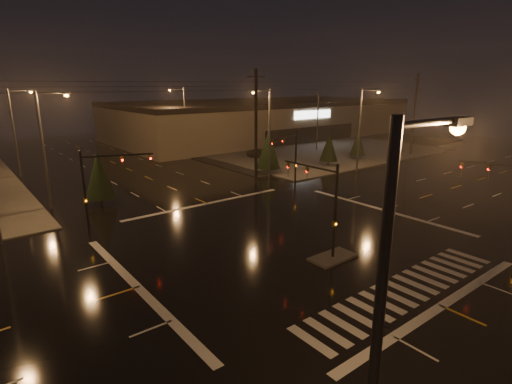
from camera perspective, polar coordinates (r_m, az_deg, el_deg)
ground at (r=28.19m, az=4.75°, el=-6.77°), size 140.00×140.00×0.00m
sidewalk_ne at (r=69.36m, az=6.22°, el=6.44°), size 36.00×36.00×0.12m
median_island at (r=25.62m, az=10.90°, el=-9.16°), size 3.00×1.60×0.15m
crosswalk at (r=23.07m, az=20.47°, el=-12.98°), size 15.00×2.60×0.01m
stop_bar_near at (r=22.26m, az=24.96°, el=-14.55°), size 16.00×0.50×0.01m
stop_bar_far at (r=36.55m, az=-7.01°, el=-1.64°), size 16.00×0.50×0.01m
parking_lot at (r=71.58m, az=10.24°, el=6.54°), size 50.00×24.00×0.08m
retail_building at (r=84.12m, az=1.08°, el=10.65°), size 60.20×28.30×7.20m
signal_mast_median at (r=24.94m, az=9.72°, el=-0.78°), size 0.25×4.59×6.00m
signal_mast_ne at (r=40.61m, az=5.05°, el=5.60°), size 4.84×1.86×6.00m
signal_mast_nw at (r=31.14m, az=-21.50°, el=1.64°), size 4.84×1.86×6.00m
signal_mast_se at (r=30.39m, az=32.62°, el=-0.20°), size 1.55×3.87×6.00m
streetlight_0 at (r=9.15m, az=18.27°, el=-16.71°), size 2.77×0.32×10.00m
streetlight_1 at (r=37.99m, az=-27.75°, el=6.33°), size 2.77×0.32×10.00m
streetlight_2 at (r=53.72m, az=-31.05°, el=8.02°), size 2.77×0.32×10.00m
streetlight_3 at (r=45.81m, az=1.61°, el=9.28°), size 2.77×0.32×10.00m
streetlight_4 at (r=62.46m, az=-10.37°, el=10.63°), size 2.77×0.32×10.00m
streetlight_6 at (r=50.29m, az=14.90°, el=9.32°), size 0.32×2.77×10.00m
utility_pole_1 at (r=42.24m, az=-0.01°, el=9.23°), size 2.20×0.32×12.00m
utility_pole_2 at (r=65.09m, az=21.65°, el=10.29°), size 2.20×0.32×12.00m
conifer_0 at (r=47.95m, az=1.77°, el=6.08°), size 2.85×2.85×5.16m
conifer_1 at (r=53.45m, az=10.37°, el=6.36°), size 2.35×2.35×4.37m
conifer_2 at (r=59.07m, az=14.36°, el=6.80°), size 2.14×2.14×4.05m
conifer_3 at (r=37.88m, az=-21.53°, el=2.27°), size 2.61×2.61×4.78m
car_parked at (r=58.23m, az=0.69°, el=5.52°), size 2.77×4.60×1.46m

